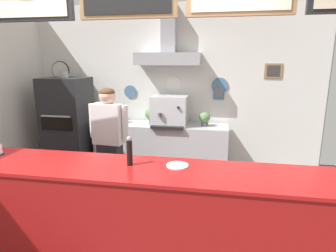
# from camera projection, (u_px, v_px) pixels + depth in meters

# --- Properties ---
(ground_plane) EXTENTS (6.12, 6.12, 0.00)m
(ground_plane) POSITION_uv_depth(u_px,v_px,m) (137.00, 249.00, 3.03)
(ground_plane) COLOR #514C47
(back_wall_assembly) EXTENTS (5.10, 2.65, 2.93)m
(back_wall_assembly) POSITION_uv_depth(u_px,v_px,m) (172.00, 84.00, 4.83)
(back_wall_assembly) COLOR gray
(back_wall_assembly) RESTS_ON ground_plane
(service_counter) EXTENTS (4.30, 0.63, 1.09)m
(service_counter) POSITION_uv_depth(u_px,v_px,m) (125.00, 223.00, 2.55)
(service_counter) COLOR maroon
(service_counter) RESTS_ON ground_plane
(back_prep_counter) EXTENTS (2.27, 0.54, 0.91)m
(back_prep_counter) POSITION_uv_depth(u_px,v_px,m) (161.00, 150.00, 4.92)
(back_prep_counter) COLOR #B7BABF
(back_prep_counter) RESTS_ON ground_plane
(pizza_oven) EXTENTS (0.71, 0.71, 1.79)m
(pizza_oven) POSITION_uv_depth(u_px,v_px,m) (68.00, 127.00, 4.87)
(pizza_oven) COLOR #232326
(pizza_oven) RESTS_ON ground_plane
(shop_worker) EXTENTS (0.54, 0.26, 1.64)m
(shop_worker) POSITION_uv_depth(u_px,v_px,m) (110.00, 145.00, 3.70)
(shop_worker) COLOR #232328
(shop_worker) RESTS_ON ground_plane
(espresso_machine) EXTENTS (0.58, 0.53, 0.49)m
(espresso_machine) POSITION_uv_depth(u_px,v_px,m) (170.00, 111.00, 4.71)
(espresso_machine) COLOR silver
(espresso_machine) RESTS_ON back_prep_counter
(potted_rosemary) EXTENTS (0.16, 0.16, 0.20)m
(potted_rosemary) POSITION_uv_depth(u_px,v_px,m) (122.00, 117.00, 4.90)
(potted_rosemary) COLOR #9E563D
(potted_rosemary) RESTS_ON back_prep_counter
(potted_oregano) EXTENTS (0.27, 0.27, 0.31)m
(potted_oregano) POSITION_uv_depth(u_px,v_px,m) (153.00, 114.00, 4.79)
(potted_oregano) COLOR #9E563D
(potted_oregano) RESTS_ON back_prep_counter
(potted_basil) EXTENTS (0.18, 0.18, 0.23)m
(potted_basil) POSITION_uv_depth(u_px,v_px,m) (205.00, 118.00, 4.65)
(potted_basil) COLOR #4C4C51
(potted_basil) RESTS_ON back_prep_counter
(pepper_grinder) EXTENTS (0.05, 0.05, 0.26)m
(pepper_grinder) POSITION_uv_depth(u_px,v_px,m) (129.00, 151.00, 2.44)
(pepper_grinder) COLOR black
(pepper_grinder) RESTS_ON service_counter
(condiment_plate) EXTENTS (0.19, 0.19, 0.01)m
(condiment_plate) POSITION_uv_depth(u_px,v_px,m) (177.00, 165.00, 2.44)
(condiment_plate) COLOR white
(condiment_plate) RESTS_ON service_counter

